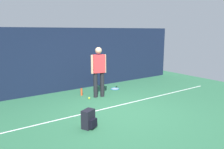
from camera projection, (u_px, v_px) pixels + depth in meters
ground_plane at (120, 112)px, 6.21m from camera, size 12.00×12.00×0.00m
back_fence at (73, 59)px, 8.39m from camera, size 10.00×0.10×2.34m
court_line at (111, 107)px, 6.58m from camera, size 9.00×0.05×0.00m
tennis_player at (99, 69)px, 7.44m from camera, size 0.52×0.31×1.70m
tennis_racket at (115, 89)px, 8.65m from camera, size 0.56×0.55×0.03m
backpack at (89, 119)px, 5.14m from camera, size 0.36×0.37×0.44m
tennis_ball_by_fence at (89, 98)px, 7.36m from camera, size 0.07×0.07×0.07m
water_bottle at (82, 92)px, 7.77m from camera, size 0.07×0.07×0.25m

